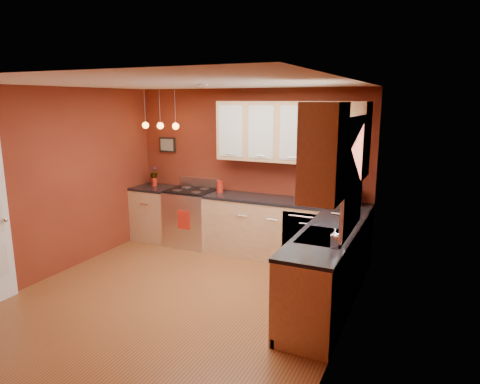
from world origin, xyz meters
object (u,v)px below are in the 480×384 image
at_px(coffee_maker, 354,197).
at_px(gas_range, 192,217).
at_px(red_canister, 220,186).
at_px(sink, 324,238).
at_px(soap_pump, 334,238).

bearing_deg(coffee_maker, gas_range, -168.21).
xyz_separation_m(red_canister, coffee_maker, (2.15, 0.01, 0.03)).
distance_m(gas_range, coffee_maker, 2.72).
bearing_deg(red_canister, gas_range, -169.85).
bearing_deg(sink, coffee_maker, 88.92).
distance_m(sink, soap_pump, 0.37).
relative_size(sink, coffee_maker, 2.61).
xyz_separation_m(gas_range, sink, (2.62, -1.50, 0.43)).
relative_size(sink, soap_pump, 3.62).
xyz_separation_m(gas_range, red_canister, (0.50, 0.09, 0.55)).
bearing_deg(gas_range, sink, -29.78).
height_order(gas_range, coffee_maker, coffee_maker).
height_order(red_canister, soap_pump, soap_pump).
xyz_separation_m(red_canister, soap_pump, (2.30, -1.89, 0.00)).
bearing_deg(coffee_maker, soap_pump, -76.02).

